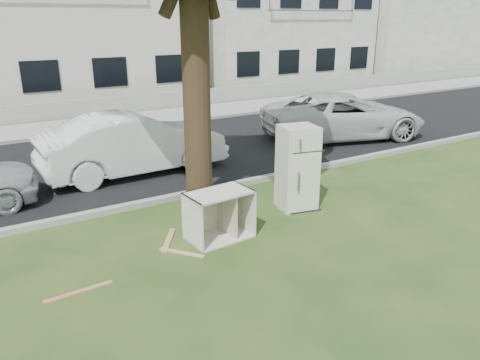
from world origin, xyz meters
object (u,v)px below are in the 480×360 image
cabinet (219,215)px  car_center (134,144)px  fridge (297,168)px  car_right (344,116)px

cabinet → car_center: (0.01, 4.40, 0.32)m
cabinet → car_center: 4.42m
car_center → fridge: bearing=-154.1°
car_center → cabinet: bearing=178.5°
car_center → car_right: (7.09, -0.03, -0.03)m
fridge → car_center: fridge is taller
car_center → car_right: size_ratio=0.88×
fridge → car_center: bearing=129.7°
cabinet → car_center: bearing=85.8°
fridge → car_center: size_ratio=0.37×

